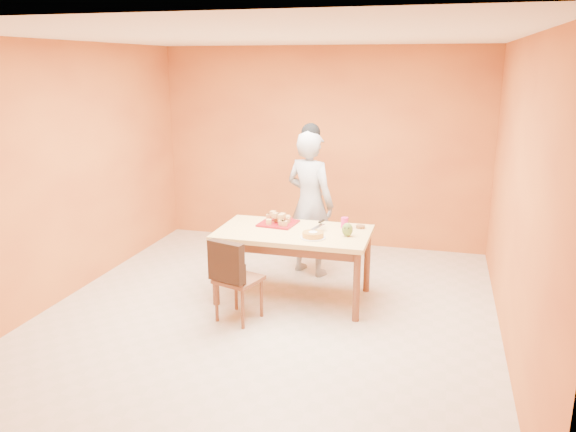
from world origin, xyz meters
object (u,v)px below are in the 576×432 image
(pastry_platter, at_px, (278,223))
(sponge_cake, at_px, (313,235))
(magenta_glass, at_px, (345,223))
(dining_table, at_px, (294,239))
(dining_chair, at_px, (238,278))
(person, at_px, (310,203))
(red_dinner_plate, at_px, (282,220))
(egg_ornament, at_px, (347,230))
(checker_tin, at_px, (360,227))

(pastry_platter, height_order, sponge_cake, sponge_cake)
(sponge_cake, bearing_deg, magenta_glass, 61.15)
(dining_table, distance_m, pastry_platter, 0.32)
(dining_chair, xyz_separation_m, person, (0.38, 1.47, 0.42))
(dining_chair, relative_size, magenta_glass, 7.52)
(pastry_platter, bearing_deg, dining_chair, -100.33)
(person, relative_size, sponge_cake, 8.01)
(dining_chair, height_order, person, person)
(dining_table, height_order, person, person)
(red_dinner_plate, height_order, magenta_glass, magenta_glass)
(egg_ornament, bearing_deg, dining_table, 176.49)
(pastry_platter, bearing_deg, sponge_cake, -39.26)
(magenta_glass, bearing_deg, egg_ornament, -75.21)
(dining_chair, bearing_deg, egg_ornament, 49.50)
(red_dinner_plate, bearing_deg, sponge_cake, -48.45)
(dining_table, bearing_deg, person, 90.63)
(person, xyz_separation_m, red_dinner_plate, (-0.22, -0.45, -0.10))
(person, xyz_separation_m, magenta_glass, (0.51, -0.55, -0.05))
(dining_chair, relative_size, person, 0.50)
(egg_ornament, bearing_deg, checker_tin, 75.49)
(magenta_glass, bearing_deg, dining_chair, -133.90)
(dining_table, xyz_separation_m, checker_tin, (0.67, 0.28, 0.11))
(dining_chair, relative_size, pastry_platter, 2.27)
(dining_table, xyz_separation_m, sponge_cake, (0.25, -0.20, 0.13))
(sponge_cake, distance_m, magenta_glass, 0.51)
(red_dinner_plate, xyz_separation_m, checker_tin, (0.90, -0.07, 0.01))
(dining_table, xyz_separation_m, red_dinner_plate, (-0.23, 0.35, 0.10))
(egg_ornament, relative_size, magenta_glass, 1.23)
(pastry_platter, bearing_deg, checker_tin, 5.56)
(egg_ornament, height_order, checker_tin, egg_ornament)
(pastry_platter, bearing_deg, person, 70.11)
(red_dinner_plate, bearing_deg, magenta_glass, -7.84)
(dining_chair, distance_m, person, 1.57)
(magenta_glass, bearing_deg, sponge_cake, -118.85)
(dining_chair, distance_m, red_dinner_plate, 1.08)
(person, height_order, sponge_cake, person)
(dining_table, relative_size, person, 0.92)
(magenta_glass, relative_size, checker_tin, 1.19)
(red_dinner_plate, distance_m, checker_tin, 0.90)
(checker_tin, bearing_deg, pastry_platter, -174.44)
(person, xyz_separation_m, sponge_cake, (0.26, -0.99, -0.07))
(dining_chair, bearing_deg, dining_table, 76.61)
(person, relative_size, red_dinner_plate, 6.59)
(person, distance_m, red_dinner_plate, 0.51)
(red_dinner_plate, relative_size, sponge_cake, 1.22)
(sponge_cake, bearing_deg, dining_chair, -143.51)
(dining_table, height_order, egg_ornament, egg_ornament)
(magenta_glass, bearing_deg, checker_tin, 11.16)
(dining_table, bearing_deg, pastry_platter, 139.23)
(dining_table, xyz_separation_m, egg_ornament, (0.58, -0.04, 0.16))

